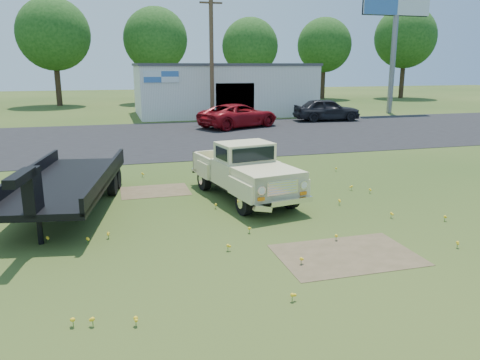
{
  "coord_description": "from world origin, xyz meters",
  "views": [
    {
      "loc": [
        -3.32,
        -11.53,
        4.04
      ],
      "look_at": [
        0.2,
        1.0,
        0.83
      ],
      "focal_mm": 35.0,
      "sensor_mm": 36.0,
      "label": 1
    }
  ],
  "objects_px": {
    "flatbed_trailer": "(67,178)",
    "billboard": "(397,8)",
    "vintage_pickup_truck": "(245,171)",
    "dark_sedan": "(327,110)",
    "red_pickup": "(239,116)"
  },
  "relations": [
    {
      "from": "vintage_pickup_truck",
      "to": "red_pickup",
      "type": "bearing_deg",
      "value": 64.83
    },
    {
      "from": "vintage_pickup_truck",
      "to": "billboard",
      "type": "bearing_deg",
      "value": 38.53
    },
    {
      "from": "billboard",
      "to": "vintage_pickup_truck",
      "type": "relative_size",
      "value": 2.27
    },
    {
      "from": "flatbed_trailer",
      "to": "billboard",
      "type": "bearing_deg",
      "value": 51.44
    },
    {
      "from": "billboard",
      "to": "dark_sedan",
      "type": "height_order",
      "value": "billboard"
    },
    {
      "from": "vintage_pickup_truck",
      "to": "dark_sedan",
      "type": "distance_m",
      "value": 21.57
    },
    {
      "from": "billboard",
      "to": "flatbed_trailer",
      "type": "distance_m",
      "value": 33.8
    },
    {
      "from": "vintage_pickup_truck",
      "to": "dark_sedan",
      "type": "relative_size",
      "value": 1.01
    },
    {
      "from": "flatbed_trailer",
      "to": "vintage_pickup_truck",
      "type": "bearing_deg",
      "value": 7.46
    },
    {
      "from": "flatbed_trailer",
      "to": "red_pickup",
      "type": "xyz_separation_m",
      "value": [
        9.54,
        16.17,
        -0.18
      ]
    },
    {
      "from": "billboard",
      "to": "vintage_pickup_truck",
      "type": "height_order",
      "value": "billboard"
    },
    {
      "from": "dark_sedan",
      "to": "red_pickup",
      "type": "bearing_deg",
      "value": 108.93
    },
    {
      "from": "billboard",
      "to": "dark_sedan",
      "type": "distance_m",
      "value": 11.66
    },
    {
      "from": "red_pickup",
      "to": "billboard",
      "type": "bearing_deg",
      "value": -93.13
    },
    {
      "from": "billboard",
      "to": "flatbed_trailer",
      "type": "xyz_separation_m",
      "value": [
        -24.57,
        -21.93,
        -7.59
      ]
    }
  ]
}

